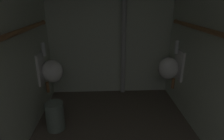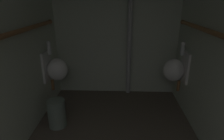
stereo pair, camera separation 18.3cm
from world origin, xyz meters
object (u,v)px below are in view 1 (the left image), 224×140
object	(u,v)px
urinal_left_mid	(51,71)
standpipe_back_wall	(124,24)
urinal_right_mid	(170,68)
waste_bin	(55,116)

from	to	relation	value
urinal_left_mid	standpipe_back_wall	distance (m)	1.32
standpipe_back_wall	urinal_left_mid	bearing A→B (deg)	-156.75
urinal_right_mid	standpipe_back_wall	size ratio (longest dim) A/B	0.32
standpipe_back_wall	waste_bin	world-z (taller)	standpipe_back_wall
urinal_left_mid	urinal_right_mid	xyz separation A→B (m)	(1.74, 0.04, 0.00)
urinal_left_mid	standpipe_back_wall	world-z (taller)	standpipe_back_wall
urinal_left_mid	urinal_right_mid	distance (m)	1.74
urinal_left_mid	urinal_right_mid	size ratio (longest dim) A/B	1.00
urinal_left_mid	urinal_right_mid	bearing A→B (deg)	1.47
urinal_right_mid	standpipe_back_wall	distance (m)	0.98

